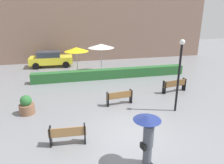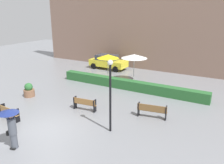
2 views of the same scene
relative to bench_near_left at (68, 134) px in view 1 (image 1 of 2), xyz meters
The scene contains 12 objects.
ground_plane 2.95m from the bench_near_left, ahead, with size 60.00×60.00×0.00m, color gray.
bench_near_left is the anchor object (origin of this frame).
bench_far_right 8.68m from the bench_near_left, 31.27° to the left, with size 1.83×0.61×0.88m.
bench_mid_center 4.62m from the bench_near_left, 46.90° to the left, with size 1.63×0.50×0.84m.
pedestrian_with_umbrella 3.41m from the bench_near_left, 34.00° to the right, with size 0.97×0.97×1.98m.
planter_pot 3.98m from the bench_near_left, 121.81° to the left, with size 0.82×0.82×1.07m.
lamp_post 6.58m from the bench_near_left, 17.12° to the left, with size 0.28×0.28×4.00m.
patio_umbrella_yellow 10.08m from the bench_near_left, 83.42° to the left, with size 2.02×2.02×2.52m.
patio_umbrella_white 11.34m from the bench_near_left, 72.41° to the left, with size 2.34×2.34×2.61m.
hedge_strip 9.47m from the bench_near_left, 65.99° to the left, with size 12.84×0.70×0.79m, color #28602D.
building_facade 17.10m from the bench_near_left, 79.88° to the left, with size 28.00×1.20×9.90m, color #846656.
parked_car 13.94m from the bench_near_left, 95.16° to the left, with size 4.24×2.04×1.57m.
Camera 1 is at (-2.81, -7.98, 5.32)m, focal length 33.40 mm.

